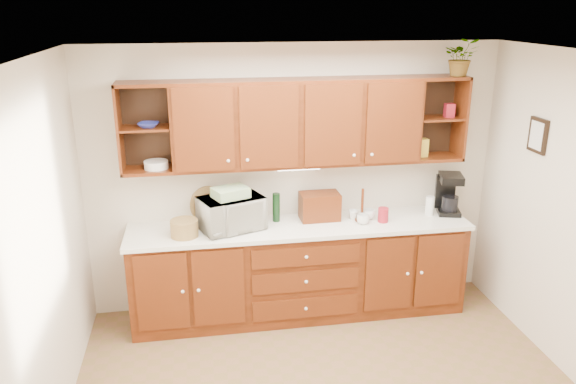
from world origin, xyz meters
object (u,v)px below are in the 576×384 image
object	(u,v)px
coffee_maker	(449,194)
bread_box	(320,206)
potted_plant	(461,57)
microwave	(231,213)

from	to	relation	value
coffee_maker	bread_box	bearing A→B (deg)	-165.83
bread_box	potted_plant	size ratio (longest dim) A/B	1.10
potted_plant	microwave	bearing A→B (deg)	-177.92
microwave	coffee_maker	xyz separation A→B (m)	(2.17, 0.09, 0.04)
bread_box	coffee_maker	distance (m)	1.31
microwave	coffee_maker	world-z (taller)	coffee_maker
bread_box	potted_plant	distance (m)	1.90
microwave	potted_plant	distance (m)	2.56
microwave	bread_box	size ratio (longest dim) A/B	1.49
coffee_maker	microwave	bearing A→B (deg)	-162.43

